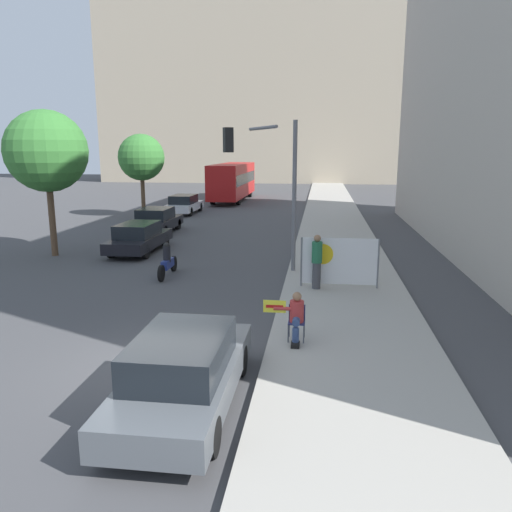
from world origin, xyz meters
TOP-DOWN VIEW (x-y plane):
  - ground_plane at (0.00, 0.00)m, footprint 160.00×160.00m
  - sidewalk_curb at (4.26, 15.00)m, footprint 4.08×90.00m
  - building_backdrop_far at (-2.00, 65.11)m, footprint 52.00×12.00m
  - seated_protester at (2.88, 1.66)m, footprint 1.00×0.77m
  - pedestrian_behind at (3.33, 6.40)m, footprint 0.34×0.34m
  - protest_banner at (4.06, 6.66)m, footprint 2.58×0.06m
  - traffic_light_pole at (1.57, 8.37)m, footprint 2.52×2.29m
  - parked_car_curbside at (1.01, -1.50)m, footprint 1.82×4.64m
  - car_on_road_nearest at (-4.88, 12.06)m, footprint 1.76×4.59m
  - car_on_road_midblock at (-5.83, 17.42)m, footprint 1.90×4.35m
  - car_on_road_distant at (-6.59, 26.02)m, footprint 1.86×4.68m
  - city_bus_on_road at (-4.67, 35.77)m, footprint 2.55×11.47m
  - motorcycle_on_road at (-2.24, 7.90)m, footprint 0.28×2.16m
  - street_tree_near_curb at (-8.38, 10.87)m, footprint 3.51×3.51m
  - street_tree_midblock at (-8.92, 23.88)m, footprint 3.17×3.17m

SIDE VIEW (x-z plane):
  - ground_plane at x=0.00m, z-range 0.00..0.00m
  - sidewalk_curb at x=4.26m, z-range 0.00..0.15m
  - motorcycle_on_road at x=-2.24m, z-range -0.10..1.20m
  - car_on_road_nearest at x=-4.88m, z-range 0.01..1.38m
  - car_on_road_distant at x=-6.59m, z-range 0.01..1.39m
  - car_on_road_midblock at x=-5.83m, z-range 0.00..1.42m
  - parked_car_curbside at x=1.01m, z-range 0.00..1.45m
  - seated_protester at x=2.88m, z-range 0.20..1.40m
  - protest_banner at x=4.06m, z-range 0.20..1.87m
  - pedestrian_behind at x=3.33m, z-range 0.18..1.98m
  - city_bus_on_road at x=-4.67m, z-range 0.25..3.60m
  - traffic_light_pole at x=1.57m, z-range 1.11..6.67m
  - street_tree_midblock at x=-8.92m, z-range 1.25..6.95m
  - street_tree_near_curb at x=-8.38m, z-range 1.40..7.75m
  - building_backdrop_far at x=-2.00m, z-range 0.00..33.27m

